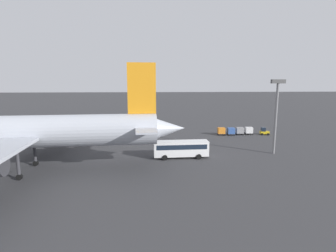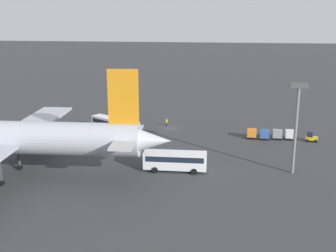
{
  "view_description": "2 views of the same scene",
  "coord_description": "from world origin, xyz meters",
  "px_view_note": "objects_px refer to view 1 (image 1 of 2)",
  "views": [
    {
      "loc": [
        2.14,
        75.71,
        14.57
      ],
      "look_at": [
        -2.22,
        18.78,
        4.9
      ],
      "focal_mm": 28.0,
      "sensor_mm": 36.0,
      "label": 1
    },
    {
      "loc": [
        -11.62,
        92.78,
        25.53
      ],
      "look_at": [
        -1.49,
        16.15,
        4.84
      ],
      "focal_mm": 45.0,
      "sensor_mm": 36.0,
      "label": 2
    }
  ],
  "objects_px": {
    "shuttle_bus_far": "(181,148)",
    "worker_person": "(151,128)",
    "airplane": "(13,133)",
    "shuttle_bus_near": "(113,129)",
    "cargo_cart_grey": "(240,130)",
    "cargo_cart_blue": "(231,131)",
    "cargo_cart_white": "(249,130)",
    "cargo_cart_orange": "(221,131)",
    "baggage_tug": "(264,131)"
  },
  "relations": [
    {
      "from": "shuttle_bus_far",
      "to": "worker_person",
      "type": "bearing_deg",
      "value": -80.75
    },
    {
      "from": "airplane",
      "to": "shuttle_bus_far",
      "type": "bearing_deg",
      "value": -169.92
    },
    {
      "from": "shuttle_bus_near",
      "to": "shuttle_bus_far",
      "type": "xyz_separation_m",
      "value": [
        -15.81,
        21.39,
        0.07
      ]
    },
    {
      "from": "shuttle_bus_near",
      "to": "cargo_cart_grey",
      "type": "relative_size",
      "value": 5.83
    },
    {
      "from": "airplane",
      "to": "cargo_cart_blue",
      "type": "height_order",
      "value": "airplane"
    },
    {
      "from": "airplane",
      "to": "worker_person",
      "type": "relative_size",
      "value": 32.08
    },
    {
      "from": "shuttle_bus_near",
      "to": "shuttle_bus_far",
      "type": "distance_m",
      "value": 26.59
    },
    {
      "from": "cargo_cart_grey",
      "to": "shuttle_bus_near",
      "type": "bearing_deg",
      "value": -0.55
    },
    {
      "from": "airplane",
      "to": "worker_person",
      "type": "distance_m",
      "value": 41.97
    },
    {
      "from": "worker_person",
      "to": "cargo_cart_blue",
      "type": "distance_m",
      "value": 23.32
    },
    {
      "from": "cargo_cart_grey",
      "to": "shuttle_bus_far",
      "type": "bearing_deg",
      "value": 47.75
    },
    {
      "from": "cargo_cart_white",
      "to": "cargo_cart_orange",
      "type": "height_order",
      "value": "same"
    },
    {
      "from": "baggage_tug",
      "to": "cargo_cart_blue",
      "type": "relative_size",
      "value": 1.22
    },
    {
      "from": "worker_person",
      "to": "cargo_cart_blue",
      "type": "xyz_separation_m",
      "value": [
        -21.84,
        8.19,
        0.32
      ]
    },
    {
      "from": "cargo_cart_white",
      "to": "cargo_cart_grey",
      "type": "distance_m",
      "value": 2.63
    },
    {
      "from": "shuttle_bus_near",
      "to": "shuttle_bus_far",
      "type": "relative_size",
      "value": 1.16
    },
    {
      "from": "shuttle_bus_far",
      "to": "baggage_tug",
      "type": "relative_size",
      "value": 4.12
    },
    {
      "from": "baggage_tug",
      "to": "cargo_cart_orange",
      "type": "distance_m",
      "value": 12.0
    },
    {
      "from": "shuttle_bus_far",
      "to": "cargo_cart_orange",
      "type": "relative_size",
      "value": 5.03
    },
    {
      "from": "shuttle_bus_far",
      "to": "cargo_cart_white",
      "type": "distance_m",
      "value": 30.34
    },
    {
      "from": "cargo_cart_grey",
      "to": "cargo_cart_orange",
      "type": "height_order",
      "value": "same"
    },
    {
      "from": "cargo_cart_blue",
      "to": "cargo_cart_orange",
      "type": "xyz_separation_m",
      "value": [
        2.63,
        -0.35,
        0.0
      ]
    },
    {
      "from": "cargo_cart_blue",
      "to": "cargo_cart_grey",
      "type": "bearing_deg",
      "value": -169.64
    },
    {
      "from": "airplane",
      "to": "baggage_tug",
      "type": "bearing_deg",
      "value": -156.29
    },
    {
      "from": "worker_person",
      "to": "cargo_cart_orange",
      "type": "distance_m",
      "value": 20.75
    },
    {
      "from": "baggage_tug",
      "to": "shuttle_bus_near",
      "type": "bearing_deg",
      "value": 6.79
    },
    {
      "from": "cargo_cart_orange",
      "to": "cargo_cart_blue",
      "type": "bearing_deg",
      "value": 172.44
    },
    {
      "from": "shuttle_bus_far",
      "to": "cargo_cart_blue",
      "type": "distance_m",
      "value": 26.37
    },
    {
      "from": "worker_person",
      "to": "cargo_cart_white",
      "type": "relative_size",
      "value": 0.83
    },
    {
      "from": "cargo_cart_blue",
      "to": "airplane",
      "type": "bearing_deg",
      "value": 31.48
    },
    {
      "from": "cargo_cart_grey",
      "to": "cargo_cart_blue",
      "type": "bearing_deg",
      "value": 10.36
    },
    {
      "from": "baggage_tug",
      "to": "cargo_cart_white",
      "type": "bearing_deg",
      "value": -1.28
    },
    {
      "from": "airplane",
      "to": "cargo_cart_white",
      "type": "height_order",
      "value": "airplane"
    },
    {
      "from": "cargo_cart_white",
      "to": "cargo_cart_grey",
      "type": "relative_size",
      "value": 1.0
    },
    {
      "from": "airplane",
      "to": "cargo_cart_white",
      "type": "relative_size",
      "value": 26.63
    },
    {
      "from": "shuttle_bus_near",
      "to": "cargo_cart_white",
      "type": "distance_m",
      "value": 37.56
    },
    {
      "from": "cargo_cart_orange",
      "to": "baggage_tug",
      "type": "bearing_deg",
      "value": 177.87
    },
    {
      "from": "shuttle_bus_far",
      "to": "shuttle_bus_near",
      "type": "bearing_deg",
      "value": -54.8
    },
    {
      "from": "airplane",
      "to": "shuttle_bus_far",
      "type": "relative_size",
      "value": 5.3
    },
    {
      "from": "baggage_tug",
      "to": "cargo_cart_blue",
      "type": "height_order",
      "value": "baggage_tug"
    },
    {
      "from": "shuttle_bus_far",
      "to": "cargo_cart_grey",
      "type": "distance_m",
      "value": 28.44
    },
    {
      "from": "baggage_tug",
      "to": "cargo_cart_blue",
      "type": "bearing_deg",
      "value": 7.45
    },
    {
      "from": "cargo_cart_grey",
      "to": "baggage_tug",
      "type": "bearing_deg",
      "value": 175.1
    },
    {
      "from": "airplane",
      "to": "cargo_cart_orange",
      "type": "bearing_deg",
      "value": -149.58
    },
    {
      "from": "cargo_cart_grey",
      "to": "airplane",
      "type": "bearing_deg",
      "value": 30.46
    },
    {
      "from": "shuttle_bus_far",
      "to": "cargo_cart_blue",
      "type": "bearing_deg",
      "value": -130.0
    },
    {
      "from": "cargo_cart_grey",
      "to": "worker_person",
      "type": "bearing_deg",
      "value": -17.49
    },
    {
      "from": "cargo_cart_blue",
      "to": "worker_person",
      "type": "bearing_deg",
      "value": -20.56
    },
    {
      "from": "cargo_cart_grey",
      "to": "cargo_cart_blue",
      "type": "relative_size",
      "value": 1.0
    },
    {
      "from": "baggage_tug",
      "to": "cargo_cart_white",
      "type": "height_order",
      "value": "baggage_tug"
    }
  ]
}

